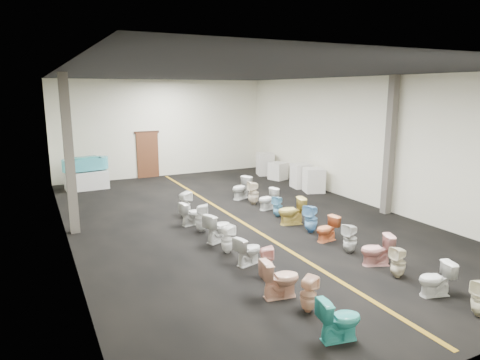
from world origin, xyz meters
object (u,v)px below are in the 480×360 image
(toilet_right_4, at_px, (350,238))
(toilet_right_11, at_px, (241,188))
(display_table, at_px, (87,180))
(bathtub, at_px, (85,164))
(toilet_right_0, at_px, (480,298))
(toilet_right_7, at_px, (292,211))
(toilet_right_6, at_px, (311,219))
(toilet_left_9, at_px, (185,205))
(appliance_crate_b, at_px, (301,176))
(toilet_left_2, at_px, (280,278))
(toilet_right_10, at_px, (254,193))
(appliance_crate_c, at_px, (278,171))
(appliance_crate_d, at_px, (265,164))
(toilet_left_1, at_px, (308,294))
(toilet_left_6, at_px, (218,227))
(toilet_right_5, at_px, (327,229))
(toilet_right_3, at_px, (377,250))
(toilet_left_7, at_px, (201,218))
(toilet_left_8, at_px, (192,213))
(toilet_right_9, at_px, (268,199))
(toilet_left_0, at_px, (339,319))
(toilet_left_5, at_px, (227,239))
(toilet_left_4, at_px, (248,250))
(toilet_left_3, at_px, (265,262))
(toilet_right_8, at_px, (278,206))
(toilet_right_2, at_px, (398,262))
(appliance_crate_a, at_px, (314,180))
(toilet_right_1, at_px, (436,279))

(toilet_right_4, xyz_separation_m, toilet_right_11, (-0.00, 6.12, 0.04))
(display_table, height_order, bathtub, bathtub)
(toilet_right_4, bearing_deg, toilet_right_0, -6.47)
(toilet_right_7, bearing_deg, toilet_right_6, 16.84)
(toilet_left_9, bearing_deg, appliance_crate_b, -89.72)
(toilet_left_2, bearing_deg, toilet_right_10, -16.20)
(toilet_right_4, bearing_deg, appliance_crate_c, 152.82)
(toilet_right_0, bearing_deg, appliance_crate_d, 157.10)
(toilet_left_1, height_order, toilet_right_11, toilet_right_11)
(toilet_left_6, relative_size, toilet_right_0, 1.14)
(toilet_right_5, bearing_deg, toilet_right_3, -7.49)
(display_table, height_order, toilet_right_11, toilet_right_11)
(toilet_left_7, relative_size, toilet_right_0, 1.17)
(toilet_left_8, xyz_separation_m, toilet_right_0, (2.82, -7.40, -0.01))
(toilet_right_6, height_order, toilet_right_9, toilet_right_6)
(toilet_left_2, height_order, toilet_right_7, toilet_right_7)
(toilet_left_9, relative_size, toilet_right_3, 1.13)
(toilet_left_0, bearing_deg, toilet_left_5, 10.53)
(toilet_left_4, bearing_deg, toilet_left_8, -13.38)
(toilet_right_4, bearing_deg, toilet_right_9, 170.72)
(toilet_left_3, bearing_deg, toilet_right_0, -120.22)
(toilet_right_7, xyz_separation_m, toilet_right_8, (0.04, 0.87, -0.07))
(toilet_left_2, xyz_separation_m, toilet_right_11, (2.82, 7.35, 0.02))
(appliance_crate_d, relative_size, toilet_right_2, 1.52)
(appliance_crate_c, height_order, toilet_right_7, toilet_right_7)
(appliance_crate_c, bearing_deg, toilet_left_1, -118.74)
(toilet_right_10, bearing_deg, toilet_right_7, 5.26)
(display_table, relative_size, toilet_left_5, 2.34)
(toilet_left_0, relative_size, toilet_left_9, 0.88)
(display_table, relative_size, toilet_right_4, 2.21)
(appliance_crate_c, relative_size, toilet_left_5, 1.09)
(toilet_left_2, bearing_deg, appliance_crate_a, -32.38)
(bathtub, height_order, appliance_crate_a, bathtub)
(appliance_crate_a, distance_m, toilet_right_9, 3.27)
(toilet_left_1, bearing_deg, toilet_right_10, -44.30)
(toilet_left_8, distance_m, toilet_right_11, 3.53)
(toilet_left_4, height_order, toilet_right_0, toilet_right_0)
(appliance_crate_c, bearing_deg, toilet_left_5, -129.26)
(appliance_crate_a, xyz_separation_m, toilet_right_1, (-3.12, -8.37, -0.13))
(bathtub, distance_m, toilet_left_3, 11.01)
(appliance_crate_c, bearing_deg, toilet_right_4, -109.97)
(appliance_crate_b, distance_m, toilet_right_11, 3.17)
(toilet_right_11, bearing_deg, toilet_right_2, -22.89)
(toilet_left_8, relative_size, toilet_right_5, 1.05)
(toilet_left_5, bearing_deg, toilet_left_3, 166.05)
(toilet_right_2, bearing_deg, toilet_left_0, -63.92)
(bathtub, distance_m, appliance_crate_c, 8.35)
(toilet_left_6, bearing_deg, display_table, -4.10)
(toilet_left_2, relative_size, toilet_right_1, 1.13)
(toilet_left_9, bearing_deg, toilet_left_2, 160.86)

